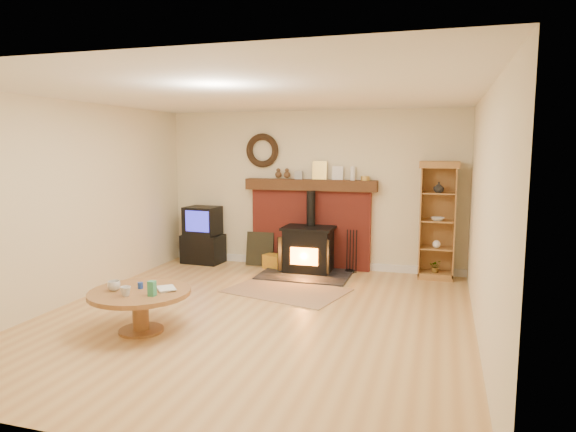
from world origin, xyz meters
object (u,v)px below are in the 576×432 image
(curio_cabinet, at_px, (437,220))
(wood_stove, at_px, (308,251))
(tv_unit, at_px, (203,236))
(coffee_table, at_px, (140,298))

(curio_cabinet, bearing_deg, wood_stove, -171.96)
(wood_stove, distance_m, curio_cabinet, 2.06)
(curio_cabinet, bearing_deg, tv_unit, -178.77)
(tv_unit, relative_size, coffee_table, 0.89)
(wood_stove, height_order, coffee_table, wood_stove)
(wood_stove, xyz_separation_m, curio_cabinet, (1.97, 0.28, 0.54))
(wood_stove, distance_m, tv_unit, 1.95)
(tv_unit, relative_size, curio_cabinet, 0.55)
(wood_stove, relative_size, coffee_table, 1.27)
(wood_stove, xyz_separation_m, coffee_table, (-1.09, -3.09, 0.01))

